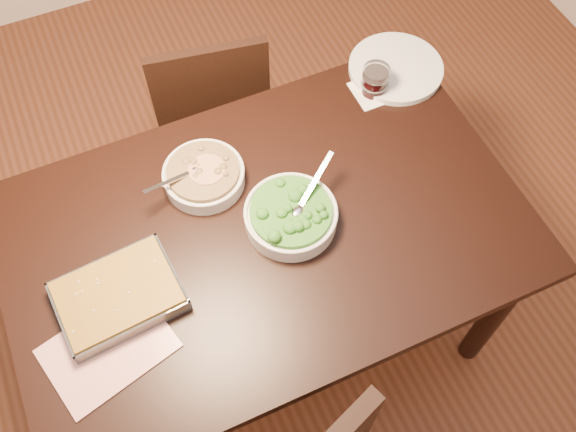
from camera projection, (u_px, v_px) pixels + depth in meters
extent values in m
plane|color=#4B2515|center=(272.00, 328.00, 2.38)|extent=(4.00, 4.00, 0.00)
cube|color=black|center=(266.00, 232.00, 1.75)|extent=(1.40, 0.90, 0.04)
cube|color=black|center=(266.00, 244.00, 1.81)|extent=(1.26, 0.76, 0.08)
cylinder|color=black|center=(495.00, 313.00, 2.03)|extent=(0.07, 0.07, 0.71)
cylinder|color=black|center=(52.00, 265.00, 2.11)|extent=(0.07, 0.07, 0.71)
cylinder|color=black|center=(383.00, 142.00, 2.37)|extent=(0.07, 0.07, 0.71)
cube|color=#AA3430|center=(108.00, 348.00, 1.56)|extent=(0.34, 0.28, 0.01)
cube|color=white|center=(373.00, 91.00, 1.98)|extent=(0.12, 0.12, 0.00)
cylinder|color=silver|center=(204.00, 177.00, 1.79)|extent=(0.23, 0.23, 0.04)
torus|color=silver|center=(203.00, 172.00, 1.77)|extent=(0.23, 0.23, 0.01)
cylinder|color=#35210E|center=(203.00, 171.00, 1.76)|extent=(0.20, 0.20, 0.02)
cube|color=silver|center=(182.00, 182.00, 1.73)|extent=(0.14, 0.05, 0.05)
cylinder|color=maroon|center=(207.00, 169.00, 1.76)|extent=(0.10, 0.10, 0.00)
cylinder|color=silver|center=(291.00, 217.00, 1.72)|extent=(0.25, 0.25, 0.05)
torus|color=silver|center=(291.00, 212.00, 1.70)|extent=(0.25, 0.25, 0.01)
cylinder|color=#235012|center=(291.00, 211.00, 1.69)|extent=(0.22, 0.22, 0.02)
cube|color=silver|center=(306.00, 187.00, 1.72)|extent=(0.14, 0.11, 0.05)
cube|color=silver|center=(121.00, 300.00, 1.62)|extent=(0.32, 0.24, 0.01)
cube|color=#4F2F0B|center=(118.00, 296.00, 1.60)|extent=(0.30, 0.23, 0.05)
cube|color=silver|center=(104.00, 262.00, 1.65)|extent=(0.30, 0.03, 0.04)
cube|color=silver|center=(135.00, 332.00, 1.55)|extent=(0.30, 0.03, 0.04)
cube|color=silver|center=(173.00, 270.00, 1.64)|extent=(0.02, 0.22, 0.04)
cube|color=silver|center=(62.00, 323.00, 1.57)|extent=(0.02, 0.22, 0.04)
cylinder|color=black|center=(375.00, 83.00, 1.95)|extent=(0.08, 0.08, 0.07)
cylinder|color=silver|center=(376.00, 72.00, 1.91)|extent=(0.08, 0.08, 0.03)
cylinder|color=silver|center=(396.00, 68.00, 2.01)|extent=(0.30, 0.30, 0.02)
cube|color=black|center=(209.00, 101.00, 2.41)|extent=(0.45, 0.45, 0.04)
cylinder|color=black|center=(246.00, 97.00, 2.70)|extent=(0.03, 0.03, 0.38)
cylinder|color=black|center=(264.00, 159.00, 2.53)|extent=(0.03, 0.03, 0.38)
cylinder|color=black|center=(168.00, 112.00, 2.66)|extent=(0.03, 0.03, 0.38)
cylinder|color=black|center=(181.00, 176.00, 2.49)|extent=(0.03, 0.03, 0.38)
cube|color=black|center=(212.00, 96.00, 2.13)|extent=(0.39, 0.10, 0.42)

